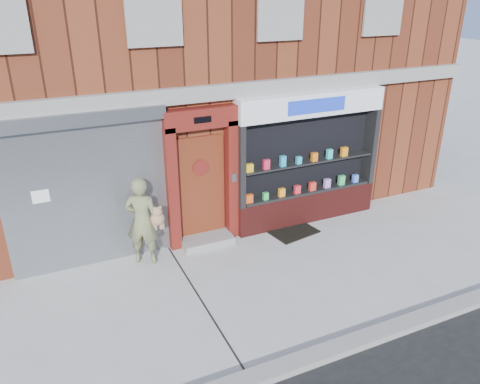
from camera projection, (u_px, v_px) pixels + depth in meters
ground at (276, 276)px, 8.85m from camera, size 80.00×80.00×0.00m
curb at (345, 346)px, 7.03m from camera, size 60.00×0.30×0.12m
building at (171, 30)px, 12.23m from camera, size 12.00×8.16×8.00m
shutter_bay at (86, 182)px, 8.62m from camera, size 3.10×0.30×3.04m
red_door_bay at (202, 178)px, 9.53m from camera, size 1.52×0.58×2.90m
pharmacy_bay at (308, 165)px, 10.47m from camera, size 3.50×0.41×3.00m
woman at (143, 221)px, 8.97m from camera, size 0.81×0.69×1.80m
doormat at (293, 231)px, 10.44m from camera, size 1.12×0.87×0.03m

